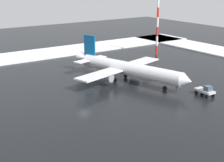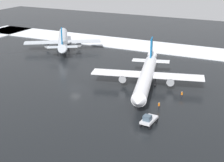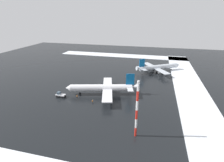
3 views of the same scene
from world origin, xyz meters
name	(u,v)px [view 1 (image 1 of 3)]	position (x,y,z in m)	size (l,w,h in m)	color
ground_plane	(84,103)	(0.00, 0.00, 0.00)	(240.00, 240.00, 0.00)	black
snow_bank_far	(7,58)	(0.00, -50.00, 0.19)	(152.00, 16.00, 0.39)	white
airplane_parked_starboard	(127,68)	(-17.04, -7.28, 3.50)	(29.53, 35.16, 10.59)	white
pushback_tug	(206,90)	(-24.83, 11.79, 1.28)	(2.57, 4.74, 2.50)	silver
ground_crew_near_tug	(177,83)	(-24.17, 3.35, 0.97)	(0.36, 0.36, 1.71)	black
ground_crew_mid_apron	(161,73)	(-27.05, -5.38, 0.97)	(0.36, 0.36, 1.71)	black
antenna_mast	(157,27)	(-44.52, -26.56, 9.66)	(0.70, 0.70, 19.33)	red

